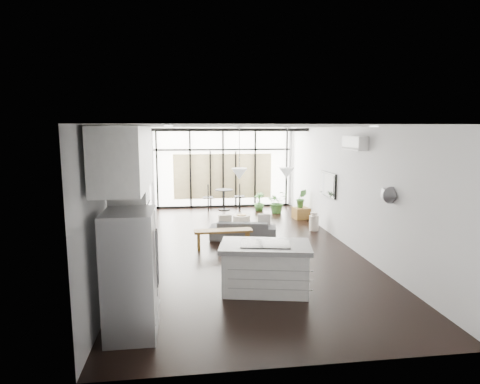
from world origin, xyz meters
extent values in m
cube|color=black|center=(0.00, 0.00, 0.00)|extent=(5.00, 10.00, 0.00)
cube|color=white|center=(0.00, 0.00, 2.80)|extent=(5.00, 10.00, 0.00)
cube|color=silver|center=(-2.50, 0.00, 1.40)|extent=(0.02, 10.00, 2.80)
cube|color=silver|center=(2.50, 0.00, 1.40)|extent=(0.02, 10.00, 2.80)
cube|color=silver|center=(0.00, 5.00, 1.40)|extent=(5.00, 0.02, 2.80)
cube|color=silver|center=(0.00, -5.00, 1.40)|extent=(5.00, 0.02, 2.80)
cube|color=black|center=(0.00, 4.88, 1.40)|extent=(5.00, 0.20, 2.80)
cube|color=white|center=(0.00, 4.00, 2.77)|extent=(4.70, 1.90, 0.06)
cube|color=beige|center=(0.00, 4.95, 1.10)|extent=(3.50, 0.02, 1.60)
cube|color=silver|center=(0.03, -2.76, 0.42)|extent=(1.67, 1.18, 0.83)
cube|color=black|center=(0.03, -2.76, 0.84)|extent=(0.92, 0.71, 0.01)
cube|color=gray|center=(-2.03, -3.95, 0.85)|extent=(0.66, 0.82, 1.69)
cube|color=silver|center=(-2.13, -3.05, 1.08)|extent=(0.56, 0.58, 2.15)
cube|color=silver|center=(-2.12, -3.50, 2.35)|extent=(0.62, 1.75, 0.86)
cone|color=white|center=(-0.40, -2.65, 2.02)|extent=(0.26, 0.26, 0.18)
cone|color=white|center=(0.40, -2.65, 2.02)|extent=(0.26, 0.26, 0.18)
imported|color=#4B4B4D|center=(0.11, 0.57, 0.32)|extent=(1.71, 0.79, 0.65)
cube|color=brown|center=(-0.45, -0.13, 0.22)|extent=(1.36, 0.38, 0.43)
cylinder|color=beige|center=(0.22, 1.63, 0.19)|extent=(0.49, 0.49, 0.38)
cube|color=brown|center=(2.24, 2.69, 0.17)|extent=(0.51, 0.51, 0.34)
imported|color=#336328|center=(1.68, 3.60, 0.29)|extent=(0.91, 0.95, 0.58)
imported|color=#336328|center=(1.15, 4.03, 0.18)|extent=(0.64, 0.71, 0.35)
imported|color=#336328|center=(2.24, 2.69, 0.47)|extent=(0.43, 0.64, 0.26)
cylinder|color=beige|center=(2.17, 1.19, 0.25)|extent=(0.29, 0.29, 0.51)
cube|color=black|center=(-0.02, 4.35, 0.34)|extent=(1.46, 0.69, 0.68)
cube|color=black|center=(2.46, 1.00, 1.30)|extent=(0.05, 1.10, 0.65)
cube|color=white|center=(2.38, -0.80, 2.45)|extent=(0.22, 0.90, 0.30)
cube|color=black|center=(-2.47, -0.50, 1.55)|extent=(0.04, 0.70, 0.90)
camera|label=1|loc=(-1.25, -9.19, 2.74)|focal=30.00mm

